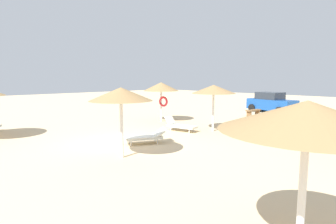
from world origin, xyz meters
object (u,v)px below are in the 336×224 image
at_px(lounger_4, 180,125).
at_px(parked_car, 271,103).
at_px(parasol_4, 214,89).
at_px(bench_1, 253,112).
at_px(parasol_1, 121,94).
at_px(parasol_6, 161,87).
at_px(lounger_1, 146,137).
at_px(bench_2, 293,118).
at_px(parasol_5, 307,117).
at_px(bench_0, 283,117).

xyz_separation_m(lounger_4, parked_car, (-0.28, 11.65, 0.50)).
bearing_deg(parasol_4, bench_1, 101.69).
bearing_deg(parked_car, parasol_1, -82.21).
distance_m(parasol_1, parasol_4, 6.58).
relative_size(parasol_6, bench_1, 1.74).
bearing_deg(parasol_1, lounger_4, 111.11).
height_order(lounger_1, bench_2, lounger_1).
bearing_deg(parasol_5, lounger_4, 143.46).
distance_m(parasol_1, parasol_5, 7.03).
xyz_separation_m(parasol_5, bench_1, (-9.08, 15.04, -2.07)).
bearing_deg(lounger_1, bench_1, 95.48).
relative_size(parasol_5, lounger_1, 1.34).
bearing_deg(parked_car, bench_0, -55.72).
height_order(parasol_6, lounger_1, parasol_6).
relative_size(lounger_1, lounger_4, 1.03).
bearing_deg(bench_0, lounger_1, -98.82).
distance_m(parasol_6, lounger_4, 4.07).
bearing_deg(parasol_4, parked_car, 98.80).
relative_size(bench_2, parked_car, 0.36).
bearing_deg(parasol_1, bench_0, 87.39).
height_order(lounger_1, parked_car, parked_car).
xyz_separation_m(parasol_5, parked_car, (-9.21, 18.27, -1.59)).
bearing_deg(parasol_5, bench_0, 114.24).
distance_m(parasol_1, lounger_4, 5.99).
bearing_deg(bench_2, parasol_1, -95.58).
relative_size(parasol_5, lounger_4, 1.37).
relative_size(lounger_1, bench_2, 1.31).
height_order(parasol_4, parasol_5, parasol_5).
distance_m(parasol_4, parked_car, 10.60).
height_order(parasol_6, bench_1, parasol_6).
relative_size(parasol_1, parked_car, 0.62).
height_order(parasol_6, parked_car, parasol_6).
xyz_separation_m(parasol_4, parasol_5, (7.60, -7.90, 0.08)).
bearing_deg(parasol_1, lounger_1, 117.53).
bearing_deg(parasol_5, bench_2, 111.93).
distance_m(parasol_1, parked_car, 17.14).
height_order(bench_2, parked_car, parked_car).
bearing_deg(parasol_4, lounger_1, -94.62).
distance_m(bench_1, parked_car, 3.26).
bearing_deg(lounger_1, parasol_4, 85.38).
relative_size(parasol_4, parasol_5, 0.97).
xyz_separation_m(bench_1, bench_2, (3.43, -1.00, 0.00)).
bearing_deg(parasol_6, parked_car, 73.97).
distance_m(lounger_4, bench_1, 8.43).
xyz_separation_m(parasol_1, parasol_4, (-0.71, 6.54, -0.04)).
bearing_deg(parasol_1, parked_car, 97.79).
bearing_deg(bench_1, bench_0, -20.21).
height_order(lounger_4, bench_0, lounger_4).
xyz_separation_m(parasol_6, lounger_4, (3.20, -1.51, -2.01)).
distance_m(parasol_6, bench_1, 7.81).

